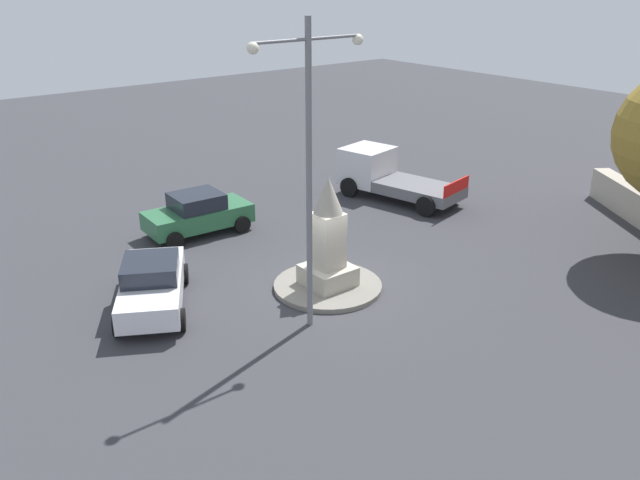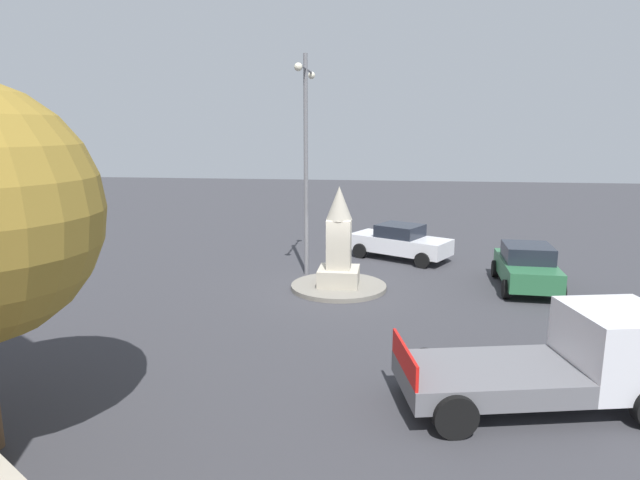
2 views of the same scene
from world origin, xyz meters
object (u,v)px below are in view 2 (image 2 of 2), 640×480
at_px(truck_white_approaching, 567,360).
at_px(car_white_parked_right, 400,242).
at_px(car_green_passing, 527,266).
at_px(streetlamp, 306,146).
at_px(monument, 339,244).

bearing_deg(truck_white_approaching, car_white_parked_right, 14.42).
distance_m(car_green_passing, truck_white_approaching, 8.57).
height_order(car_white_parked_right, truck_white_approaching, truck_white_approaching).
xyz_separation_m(streetlamp, car_white_parked_right, (2.98, -3.62, -4.14)).
height_order(monument, truck_white_approaching, monument).
bearing_deg(truck_white_approaching, monument, 35.33).
relative_size(streetlamp, car_white_parked_right, 1.81).
bearing_deg(monument, car_white_parked_right, -24.75).
xyz_separation_m(monument, car_green_passing, (0.91, -6.55, -0.82)).
distance_m(streetlamp, truck_white_approaching, 12.21).
bearing_deg(streetlamp, monument, -141.44).
distance_m(monument, truck_white_approaching, 9.30).
relative_size(monument, car_white_parked_right, 0.77).
distance_m(monument, streetlamp, 4.01).
xyz_separation_m(monument, streetlamp, (1.78, 1.42, 3.30)).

